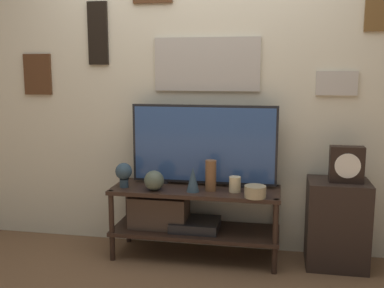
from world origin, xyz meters
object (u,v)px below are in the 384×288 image
(vase_tall_ceramic, at_px, (211,175))
(vase_wide_bowl, at_px, (255,192))
(television, at_px, (204,144))
(candle_jar, at_px, (235,184))
(vase_slim_bronze, at_px, (193,179))
(mantel_clock, at_px, (347,164))
(vase_round_glass, at_px, (154,181))
(decorative_bust, at_px, (124,173))

(vase_tall_ceramic, bearing_deg, vase_wide_bowl, -19.79)
(television, height_order, candle_jar, television)
(vase_tall_ceramic, relative_size, candle_jar, 2.00)
(vase_slim_bronze, height_order, mantel_clock, mantel_clock)
(television, xyz_separation_m, vase_round_glass, (-0.33, -0.21, -0.25))
(vase_wide_bowl, bearing_deg, television, 147.63)
(mantel_clock, bearing_deg, television, 175.38)
(vase_round_glass, bearing_deg, decorative_bust, 170.24)
(candle_jar, distance_m, mantel_clock, 0.80)
(vase_wide_bowl, relative_size, decorative_bust, 0.81)
(candle_jar, bearing_deg, mantel_clock, 4.40)
(vase_slim_bronze, height_order, decorative_bust, decorative_bust)
(vase_round_glass, xyz_separation_m, vase_tall_ceramic, (0.41, 0.07, 0.04))
(television, height_order, mantel_clock, television)
(candle_jar, relative_size, mantel_clock, 0.44)
(vase_slim_bronze, height_order, vase_round_glass, vase_slim_bronze)
(television, bearing_deg, vase_slim_bronze, -104.16)
(candle_jar, distance_m, decorative_bust, 0.84)
(vase_slim_bronze, xyz_separation_m, candle_jar, (0.30, 0.05, -0.03))
(vase_round_glass, distance_m, candle_jar, 0.59)
(mantel_clock, bearing_deg, vase_tall_ceramic, -176.66)
(television, height_order, vase_slim_bronze, television)
(mantel_clock, bearing_deg, decorative_bust, -176.90)
(decorative_bust, bearing_deg, mantel_clock, 3.10)
(vase_tall_ceramic, bearing_deg, mantel_clock, 3.34)
(vase_wide_bowl, bearing_deg, decorative_bust, 174.93)
(candle_jar, bearing_deg, vase_round_glass, -173.20)
(vase_round_glass, bearing_deg, candle_jar, 6.80)
(vase_wide_bowl, relative_size, mantel_clock, 0.59)
(vase_round_glass, height_order, vase_tall_ceramic, vase_tall_ceramic)
(vase_wide_bowl, distance_m, candle_jar, 0.19)
(television, relative_size, vase_wide_bowl, 7.31)
(television, bearing_deg, mantel_clock, -4.62)
(vase_round_glass, bearing_deg, vase_tall_ceramic, 10.26)
(candle_jar, bearing_deg, television, 150.69)
(vase_slim_bronze, distance_m, decorative_bust, 0.53)
(vase_round_glass, xyz_separation_m, decorative_bust, (-0.25, 0.04, 0.04))
(vase_tall_ceramic, height_order, decorative_bust, vase_tall_ceramic)
(vase_round_glass, distance_m, mantel_clock, 1.38)
(television, distance_m, vase_slim_bronze, 0.30)
(vase_slim_bronze, height_order, vase_tall_ceramic, vase_tall_ceramic)
(vase_round_glass, xyz_separation_m, candle_jar, (0.59, 0.07, -0.02))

